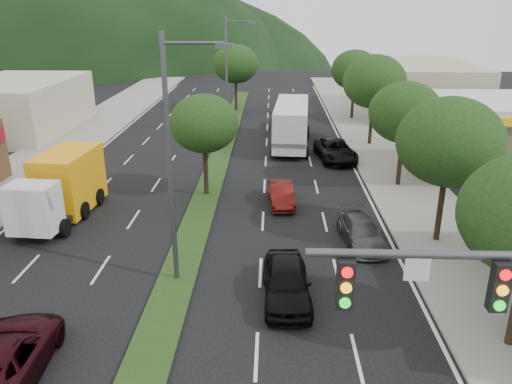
{
  "coord_description": "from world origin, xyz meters",
  "views": [
    {
      "loc": [
        3.92,
        -10.25,
        10.84
      ],
      "look_at": [
        3.18,
        12.7,
        2.23
      ],
      "focal_mm": 35.0,
      "sensor_mm": 36.0,
      "label": 1
    }
  ],
  "objects_px": {
    "suv_maroon": "(5,358)",
    "car_queue_d": "(335,150)",
    "motorhome": "(291,124)",
    "streetlight_near": "(174,152)",
    "box_truck": "(63,188)",
    "tree_r_b": "(450,142)",
    "tree_med_far": "(236,64)",
    "car_queue_f": "(287,135)",
    "tree_r_d": "(374,82)",
    "tree_r_e": "(355,70)",
    "car_queue_c": "(281,194)",
    "streetlight_mid": "(229,71)",
    "tree_med_near": "(204,124)",
    "tree_r_c": "(405,113)",
    "car_queue_b": "(362,232)",
    "car_queue_e": "(281,120)",
    "car_queue_a": "(286,282)"
  },
  "relations": [
    {
      "from": "tree_med_near",
      "to": "motorhome",
      "type": "height_order",
      "value": "tree_med_near"
    },
    {
      "from": "motorhome",
      "to": "car_queue_a",
      "type": "bearing_deg",
      "value": -88.37
    },
    {
      "from": "tree_med_far",
      "to": "car_queue_b",
      "type": "bearing_deg",
      "value": -75.59
    },
    {
      "from": "car_queue_a",
      "to": "car_queue_b",
      "type": "bearing_deg",
      "value": 51.0
    },
    {
      "from": "tree_r_b",
      "to": "tree_med_near",
      "type": "distance_m",
      "value": 13.43
    },
    {
      "from": "tree_r_c",
      "to": "car_queue_d",
      "type": "distance_m",
      "value": 7.72
    },
    {
      "from": "streetlight_near",
      "to": "streetlight_mid",
      "type": "relative_size",
      "value": 1.0
    },
    {
      "from": "tree_med_near",
      "to": "streetlight_near",
      "type": "distance_m",
      "value": 10.07
    },
    {
      "from": "suv_maroon",
      "to": "box_truck",
      "type": "height_order",
      "value": "box_truck"
    },
    {
      "from": "tree_med_far",
      "to": "car_queue_f",
      "type": "bearing_deg",
      "value": -68.52
    },
    {
      "from": "tree_r_d",
      "to": "box_truck",
      "type": "relative_size",
      "value": 1.02
    },
    {
      "from": "tree_r_e",
      "to": "suv_maroon",
      "type": "bearing_deg",
      "value": -113.06
    },
    {
      "from": "car_queue_b",
      "to": "tree_r_b",
      "type": "bearing_deg",
      "value": -1.85
    },
    {
      "from": "tree_r_b",
      "to": "motorhome",
      "type": "height_order",
      "value": "tree_r_b"
    },
    {
      "from": "tree_r_d",
      "to": "box_truck",
      "type": "distance_m",
      "value": 24.94
    },
    {
      "from": "car_queue_f",
      "to": "streetlight_mid",
      "type": "bearing_deg",
      "value": 149.88
    },
    {
      "from": "tree_med_far",
      "to": "suv_maroon",
      "type": "height_order",
      "value": "tree_med_far"
    },
    {
      "from": "motorhome",
      "to": "streetlight_near",
      "type": "bearing_deg",
      "value": -99.85
    },
    {
      "from": "car_queue_b",
      "to": "car_queue_c",
      "type": "bearing_deg",
      "value": 120.67
    },
    {
      "from": "tree_r_b",
      "to": "car_queue_d",
      "type": "height_order",
      "value": "tree_r_b"
    },
    {
      "from": "tree_r_d",
      "to": "car_queue_c",
      "type": "distance_m",
      "value": 15.95
    },
    {
      "from": "tree_r_e",
      "to": "streetlight_near",
      "type": "bearing_deg",
      "value": -110.23
    },
    {
      "from": "box_truck",
      "to": "car_queue_d",
      "type": "bearing_deg",
      "value": -141.44
    },
    {
      "from": "tree_r_b",
      "to": "tree_med_far",
      "type": "xyz_separation_m",
      "value": [
        -12.0,
        32.0,
        -0.03
      ]
    },
    {
      "from": "tree_r_c",
      "to": "tree_r_d",
      "type": "relative_size",
      "value": 0.9
    },
    {
      "from": "tree_r_e",
      "to": "car_queue_d",
      "type": "relative_size",
      "value": 1.26
    },
    {
      "from": "streetlight_mid",
      "to": "box_truck",
      "type": "distance_m",
      "value": 20.22
    },
    {
      "from": "tree_r_d",
      "to": "car_queue_c",
      "type": "height_order",
      "value": "tree_r_d"
    },
    {
      "from": "tree_r_c",
      "to": "car_queue_c",
      "type": "bearing_deg",
      "value": -156.21
    },
    {
      "from": "car_queue_c",
      "to": "motorhome",
      "type": "height_order",
      "value": "motorhome"
    },
    {
      "from": "box_truck",
      "to": "streetlight_near",
      "type": "bearing_deg",
      "value": 142.52
    },
    {
      "from": "tree_r_b",
      "to": "car_queue_b",
      "type": "xyz_separation_m",
      "value": [
        -3.7,
        -0.31,
        -4.42
      ]
    },
    {
      "from": "tree_r_b",
      "to": "streetlight_near",
      "type": "xyz_separation_m",
      "value": [
        -11.79,
        -4.0,
        0.55
      ]
    },
    {
      "from": "box_truck",
      "to": "tree_r_c",
      "type": "bearing_deg",
      "value": -160.59
    },
    {
      "from": "tree_med_far",
      "to": "car_queue_b",
      "type": "xyz_separation_m",
      "value": [
        8.3,
        -32.31,
        -4.39
      ]
    },
    {
      "from": "streetlight_near",
      "to": "car_queue_e",
      "type": "bearing_deg",
      "value": 80.73
    },
    {
      "from": "streetlight_near",
      "to": "car_queue_c",
      "type": "relative_size",
      "value": 2.62
    },
    {
      "from": "suv_maroon",
      "to": "car_queue_d",
      "type": "relative_size",
      "value": 0.98
    },
    {
      "from": "car_queue_e",
      "to": "streetlight_near",
      "type": "bearing_deg",
      "value": -102.14
    },
    {
      "from": "tree_med_far",
      "to": "car_queue_f",
      "type": "distance_m",
      "value": 14.85
    },
    {
      "from": "motorhome",
      "to": "suv_maroon",
      "type": "bearing_deg",
      "value": -105.4
    },
    {
      "from": "car_queue_a",
      "to": "streetlight_mid",
      "type": "bearing_deg",
      "value": 97.23
    },
    {
      "from": "tree_r_e",
      "to": "car_queue_a",
      "type": "relative_size",
      "value": 1.49
    },
    {
      "from": "tree_r_e",
      "to": "tree_med_near",
      "type": "height_order",
      "value": "tree_r_e"
    },
    {
      "from": "tree_r_e",
      "to": "suv_maroon",
      "type": "height_order",
      "value": "tree_r_e"
    },
    {
      "from": "tree_med_far",
      "to": "motorhome",
      "type": "distance_m",
      "value": 15.83
    },
    {
      "from": "tree_med_far",
      "to": "car_queue_c",
      "type": "xyz_separation_m",
      "value": [
        4.49,
        -27.31,
        -4.38
      ]
    },
    {
      "from": "tree_r_b",
      "to": "streetlight_mid",
      "type": "relative_size",
      "value": 0.69
    },
    {
      "from": "car_queue_e",
      "to": "tree_r_c",
      "type": "bearing_deg",
      "value": -68.21
    },
    {
      "from": "tree_r_b",
      "to": "car_queue_a",
      "type": "relative_size",
      "value": 1.55
    }
  ]
}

